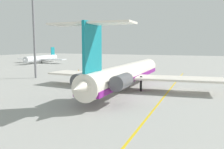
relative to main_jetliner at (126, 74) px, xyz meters
The scene contains 8 objects.
ground 13.31m from the main_jetliner, 72.06° to the right, with size 378.31×378.31×0.00m, color #9E9E99.
main_jetliner is the anchor object (origin of this frame).
airliner_far_right 93.29m from the main_jetliner, 50.28° to the left, with size 30.40×30.04×9.09m.
ground_crew_portside 35.22m from the main_jetliner, 48.02° to the left, with size 0.38×0.26×1.64m.
safety_cone_nose 33.18m from the main_jetliner, 39.99° to the left, with size 0.40×0.40×0.55m, color #EA590F.
safety_cone_wingtip 33.90m from the main_jetliner, 41.20° to the right, with size 0.40×0.40×0.55m, color #EA590F.
taxiway_centreline 10.42m from the main_jetliner, 81.82° to the right, with size 76.63×0.36×0.01m, color gold.
light_mast 36.63m from the main_jetliner, 75.14° to the left, with size 4.00×0.70×29.38m.
Camera 1 is at (-56.10, -5.39, 10.62)m, focal length 38.13 mm.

